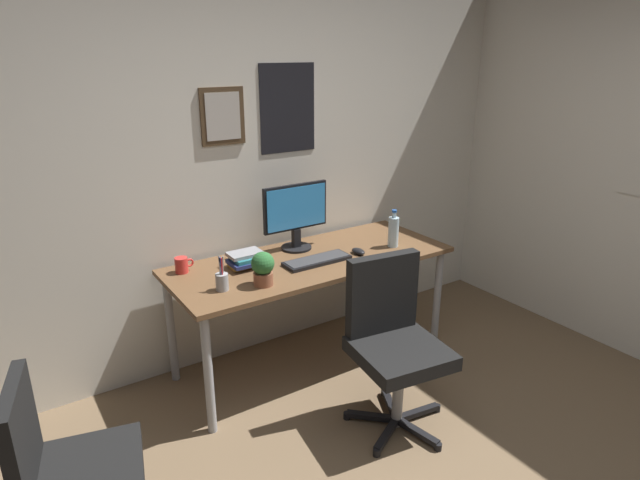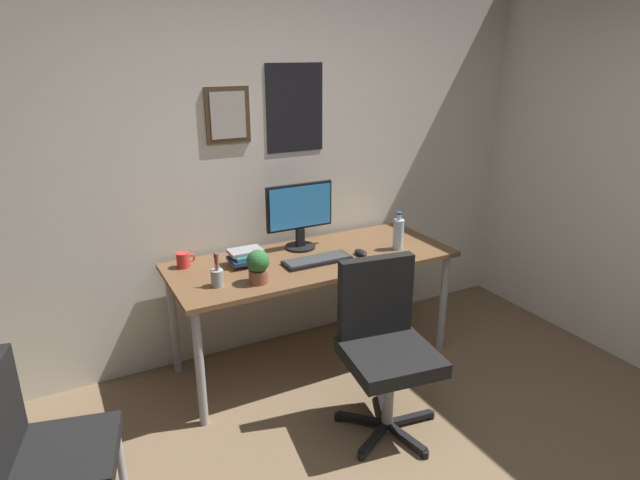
{
  "view_description": "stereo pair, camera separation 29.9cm",
  "coord_description": "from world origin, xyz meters",
  "px_view_note": "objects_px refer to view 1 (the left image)",
  "views": [
    {
      "loc": [
        -1.45,
        -0.97,
        1.99
      ],
      "look_at": [
        0.25,
        1.61,
        0.9
      ],
      "focal_mm": 30.31,
      "sensor_mm": 36.0,
      "label": 1
    },
    {
      "loc": [
        -1.2,
        -1.12,
        1.99
      ],
      "look_at": [
        0.25,
        1.61,
        0.9
      ],
      "focal_mm": 30.31,
      "sensor_mm": 36.0,
      "label": 2
    }
  ],
  "objects_px": {
    "side_chair": "(65,466)",
    "keyboard": "(317,260)",
    "office_chair": "(393,335)",
    "water_bottle": "(393,231)",
    "book_stack_left": "(246,259)",
    "coffee_mug_near": "(182,265)",
    "potted_plant": "(263,267)",
    "monitor": "(296,214)",
    "pen_cup": "(222,281)",
    "computer_mouse": "(358,251)"
  },
  "relations": [
    {
      "from": "side_chair",
      "to": "pen_cup",
      "type": "distance_m",
      "value": 1.18
    },
    {
      "from": "potted_plant",
      "to": "book_stack_left",
      "type": "xyz_separation_m",
      "value": [
        0.04,
        0.29,
        -0.06
      ]
    },
    {
      "from": "water_bottle",
      "to": "potted_plant",
      "type": "xyz_separation_m",
      "value": [
        -1.02,
        -0.08,
        -0.0
      ]
    },
    {
      "from": "pen_cup",
      "to": "book_stack_left",
      "type": "bearing_deg",
      "value": 41.85
    },
    {
      "from": "side_chair",
      "to": "keyboard",
      "type": "relative_size",
      "value": 2.03
    },
    {
      "from": "coffee_mug_near",
      "to": "computer_mouse",
      "type": "bearing_deg",
      "value": -17.43
    },
    {
      "from": "keyboard",
      "to": "coffee_mug_near",
      "type": "distance_m",
      "value": 0.81
    },
    {
      "from": "computer_mouse",
      "to": "book_stack_left",
      "type": "height_order",
      "value": "book_stack_left"
    },
    {
      "from": "computer_mouse",
      "to": "potted_plant",
      "type": "distance_m",
      "value": 0.75
    },
    {
      "from": "keyboard",
      "to": "coffee_mug_near",
      "type": "xyz_separation_m",
      "value": [
        -0.75,
        0.3,
        0.03
      ]
    },
    {
      "from": "monitor",
      "to": "keyboard",
      "type": "xyz_separation_m",
      "value": [
        -0.02,
        -0.28,
        -0.23
      ]
    },
    {
      "from": "office_chair",
      "to": "book_stack_left",
      "type": "distance_m",
      "value": 0.99
    },
    {
      "from": "side_chair",
      "to": "book_stack_left",
      "type": "height_order",
      "value": "side_chair"
    },
    {
      "from": "monitor",
      "to": "computer_mouse",
      "type": "distance_m",
      "value": 0.47
    },
    {
      "from": "keyboard",
      "to": "potted_plant",
      "type": "bearing_deg",
      "value": -164.84
    },
    {
      "from": "monitor",
      "to": "book_stack_left",
      "type": "bearing_deg",
      "value": -165.57
    },
    {
      "from": "coffee_mug_near",
      "to": "keyboard",
      "type": "bearing_deg",
      "value": -22.06
    },
    {
      "from": "pen_cup",
      "to": "water_bottle",
      "type": "bearing_deg",
      "value": 0.84
    },
    {
      "from": "keyboard",
      "to": "water_bottle",
      "type": "relative_size",
      "value": 1.7
    },
    {
      "from": "potted_plant",
      "to": "book_stack_left",
      "type": "bearing_deg",
      "value": 82.61
    },
    {
      "from": "monitor",
      "to": "water_bottle",
      "type": "bearing_deg",
      "value": -29.67
    },
    {
      "from": "keyboard",
      "to": "book_stack_left",
      "type": "bearing_deg",
      "value": 156.25
    },
    {
      "from": "monitor",
      "to": "potted_plant",
      "type": "bearing_deg",
      "value": -138.61
    },
    {
      "from": "book_stack_left",
      "to": "pen_cup",
      "type": "bearing_deg",
      "value": -138.15
    },
    {
      "from": "book_stack_left",
      "to": "potted_plant",
      "type": "bearing_deg",
      "value": -97.39
    },
    {
      "from": "computer_mouse",
      "to": "pen_cup",
      "type": "bearing_deg",
      "value": -178.18
    },
    {
      "from": "office_chair",
      "to": "water_bottle",
      "type": "distance_m",
      "value": 0.87
    },
    {
      "from": "coffee_mug_near",
      "to": "water_bottle",
      "type": "bearing_deg",
      "value": -14.42
    },
    {
      "from": "monitor",
      "to": "coffee_mug_near",
      "type": "xyz_separation_m",
      "value": [
        -0.77,
        0.02,
        -0.19
      ]
    },
    {
      "from": "side_chair",
      "to": "keyboard",
      "type": "bearing_deg",
      "value": 23.57
    },
    {
      "from": "office_chair",
      "to": "water_bottle",
      "type": "relative_size",
      "value": 3.76
    },
    {
      "from": "side_chair",
      "to": "coffee_mug_near",
      "type": "bearing_deg",
      "value": 49.83
    },
    {
      "from": "side_chair",
      "to": "keyboard",
      "type": "height_order",
      "value": "side_chair"
    },
    {
      "from": "water_bottle",
      "to": "potted_plant",
      "type": "distance_m",
      "value": 1.02
    },
    {
      "from": "potted_plant",
      "to": "monitor",
      "type": "bearing_deg",
      "value": 41.39
    },
    {
      "from": "potted_plant",
      "to": "book_stack_left",
      "type": "distance_m",
      "value": 0.3
    },
    {
      "from": "keyboard",
      "to": "computer_mouse",
      "type": "distance_m",
      "value": 0.3
    },
    {
      "from": "side_chair",
      "to": "monitor",
      "type": "bearing_deg",
      "value": 31.21
    },
    {
      "from": "office_chair",
      "to": "computer_mouse",
      "type": "xyz_separation_m",
      "value": [
        0.24,
        0.63,
        0.24
      ]
    },
    {
      "from": "potted_plant",
      "to": "coffee_mug_near",
      "type": "bearing_deg",
      "value": 126.77
    },
    {
      "from": "monitor",
      "to": "keyboard",
      "type": "height_order",
      "value": "monitor"
    },
    {
      "from": "monitor",
      "to": "coffee_mug_near",
      "type": "height_order",
      "value": "monitor"
    },
    {
      "from": "keyboard",
      "to": "water_bottle",
      "type": "xyz_separation_m",
      "value": [
        0.58,
        -0.04,
        0.09
      ]
    },
    {
      "from": "side_chair",
      "to": "book_stack_left",
      "type": "bearing_deg",
      "value": 36.01
    },
    {
      "from": "book_stack_left",
      "to": "monitor",
      "type": "bearing_deg",
      "value": 14.43
    },
    {
      "from": "office_chair",
      "to": "keyboard",
      "type": "height_order",
      "value": "office_chair"
    },
    {
      "from": "keyboard",
      "to": "water_bottle",
      "type": "distance_m",
      "value": 0.59
    },
    {
      "from": "water_bottle",
      "to": "pen_cup",
      "type": "bearing_deg",
      "value": -179.16
    },
    {
      "from": "monitor",
      "to": "water_bottle",
      "type": "xyz_separation_m",
      "value": [
        0.56,
        -0.32,
        -0.13
      ]
    },
    {
      "from": "side_chair",
      "to": "water_bottle",
      "type": "xyz_separation_m",
      "value": [
        2.18,
        0.66,
        0.35
      ]
    }
  ]
}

